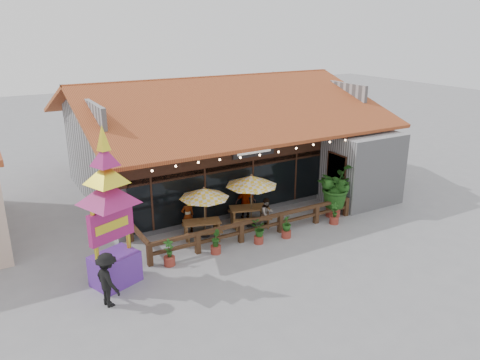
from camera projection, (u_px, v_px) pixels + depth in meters
ground at (283, 226)px, 21.33m from camera, size 100.00×100.00×0.00m
restaurant_building at (220, 147)px, 26.18m from camera, size 15.50×14.73×6.09m
patio_railing at (243, 226)px, 19.85m from camera, size 10.00×2.60×0.92m
umbrella_left at (204, 193)px, 19.66m from camera, size 2.70×2.70×2.27m
umbrella_right at (251, 181)px, 20.63m from camera, size 2.88×2.88×2.48m
picnic_table_left at (202, 226)px, 20.01m from camera, size 1.90×1.75×0.76m
picnic_table_right at (249, 213)px, 21.31m from camera, size 2.15×2.00×0.85m
thai_sign_tower at (108, 198)px, 15.61m from camera, size 2.95×2.95×6.15m
tropical_plant at (335, 187)px, 21.97m from camera, size 2.42×2.42×2.53m
diner_a at (188, 216)px, 20.42m from camera, size 0.60×0.41×1.59m
diner_b at (267, 214)px, 20.81m from camera, size 0.80×0.69×1.45m
diner_c at (246, 202)px, 21.88m from camera, size 1.04×0.71×1.64m
pedestrian at (108, 280)px, 15.05m from camera, size 0.96×1.33×1.86m
planter_a at (169, 254)px, 17.72m from camera, size 0.44×0.44×1.07m
planter_b at (216, 243)px, 18.64m from camera, size 0.44×0.47×1.01m
planter_c at (259, 231)px, 19.47m from camera, size 0.72×0.67×0.98m
planter_d at (286, 227)px, 20.02m from camera, size 0.53×0.53×1.01m
planter_e at (334, 215)px, 21.43m from camera, size 0.44×0.42×1.02m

